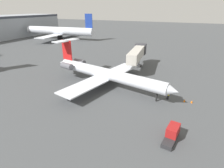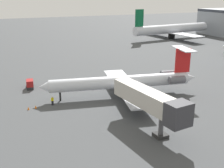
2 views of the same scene
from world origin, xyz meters
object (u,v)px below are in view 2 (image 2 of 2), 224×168
(jet_bridge, at_px, (152,102))
(traffic_cone_near, at_px, (36,107))
(baggage_tug_lead, at_px, (30,84))
(traffic_cone_mid, at_px, (28,108))
(regional_jet, at_px, (126,81))
(ground_crew_marshaller, at_px, (52,101))
(parked_airliner_west_end, at_px, (172,29))

(jet_bridge, height_order, traffic_cone_near, jet_bridge)
(baggage_tug_lead, height_order, traffic_cone_mid, baggage_tug_lead)
(baggage_tug_lead, bearing_deg, regional_jet, 53.00)
(ground_crew_marshaller, xyz_separation_m, baggage_tug_lead, (-11.68, -2.29, -0.02))
(baggage_tug_lead, bearing_deg, traffic_cone_mid, -9.86)
(parked_airliner_west_end, bearing_deg, regional_jet, -41.79)
(jet_bridge, xyz_separation_m, baggage_tug_lead, (-27.63, -13.54, -3.79))
(traffic_cone_mid, bearing_deg, ground_crew_marshaller, 94.76)
(baggage_tug_lead, xyz_separation_m, parked_airliner_west_end, (-45.40, 68.69, 3.40))
(baggage_tug_lead, bearing_deg, parked_airliner_west_end, 123.46)
(baggage_tug_lead, bearing_deg, traffic_cone_near, -3.82)
(regional_jet, xyz_separation_m, parked_airliner_west_end, (-58.06, 51.89, 1.21))
(baggage_tug_lead, distance_m, parked_airliner_west_end, 82.41)
(traffic_cone_near, bearing_deg, traffic_cone_mid, -83.88)
(jet_bridge, bearing_deg, regional_jet, 167.69)
(traffic_cone_mid, distance_m, parked_airliner_west_end, 91.25)
(regional_jet, height_order, ground_crew_marshaller, regional_jet)
(ground_crew_marshaller, distance_m, traffic_cone_near, 3.15)
(traffic_cone_near, relative_size, parked_airliner_west_end, 0.01)
(ground_crew_marshaller, bearing_deg, regional_jet, 86.13)
(jet_bridge, xyz_separation_m, traffic_cone_near, (-15.73, -14.33, -4.35))
(ground_crew_marshaller, relative_size, parked_airliner_west_end, 0.04)
(regional_jet, xyz_separation_m, traffic_cone_mid, (-0.62, -18.90, -2.75))
(ground_crew_marshaller, bearing_deg, jet_bridge, 35.18)
(traffic_cone_mid, bearing_deg, jet_bridge, 45.08)
(traffic_cone_mid, relative_size, parked_airliner_west_end, 0.01)
(jet_bridge, xyz_separation_m, parked_airliner_west_end, (-73.03, 55.15, -0.39))
(traffic_cone_near, bearing_deg, ground_crew_marshaller, 94.18)
(regional_jet, distance_m, parked_airliner_west_end, 77.88)
(regional_jet, relative_size, parked_airliner_west_end, 0.79)
(traffic_cone_mid, bearing_deg, baggage_tug_lead, 170.14)
(ground_crew_marshaller, height_order, baggage_tug_lead, baggage_tug_lead)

